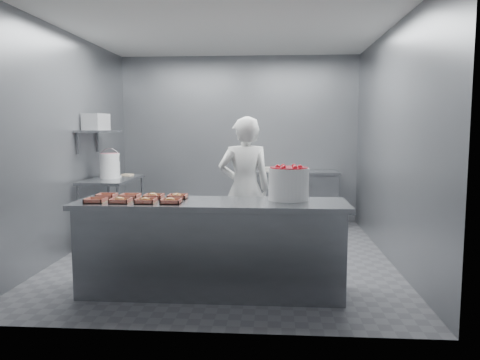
{
  "coord_description": "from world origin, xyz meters",
  "views": [
    {
      "loc": [
        0.59,
        -5.73,
        1.6
      ],
      "look_at": [
        0.2,
        -0.2,
        0.98
      ],
      "focal_mm": 35.0,
      "sensor_mm": 36.0,
      "label": 1
    }
  ],
  "objects_px": {
    "service_counter": "(211,247)",
    "strawberry_tub": "(289,183)",
    "worker": "(245,189)",
    "tray_6": "(153,196)",
    "appliance": "(96,122)",
    "tray_3": "(171,201)",
    "glaze_bucket": "(110,165)",
    "tray_5": "(130,196)",
    "tray_7": "(177,196)",
    "tray_1": "(120,200)",
    "tray_0": "(96,200)",
    "prep_table": "(113,200)",
    "tray_4": "(107,196)",
    "back_counter": "(292,198)",
    "tray_2": "(146,201)"
  },
  "relations": [
    {
      "from": "tray_1",
      "to": "tray_6",
      "type": "xyz_separation_m",
      "value": [
        0.24,
        0.29,
        0.0
      ]
    },
    {
      "from": "tray_3",
      "to": "tray_6",
      "type": "relative_size",
      "value": 1.0
    },
    {
      "from": "tray_6",
      "to": "glaze_bucket",
      "type": "bearing_deg",
      "value": 121.0
    },
    {
      "from": "glaze_bucket",
      "to": "appliance",
      "type": "xyz_separation_m",
      "value": [
        -0.15,
        -0.08,
        0.6
      ]
    },
    {
      "from": "worker",
      "to": "strawberry_tub",
      "type": "xyz_separation_m",
      "value": [
        0.49,
        -1.06,
        0.21
      ]
    },
    {
      "from": "tray_6",
      "to": "service_counter",
      "type": "bearing_deg",
      "value": -13.74
    },
    {
      "from": "tray_3",
      "to": "glaze_bucket",
      "type": "xyz_separation_m",
      "value": [
        -1.32,
        2.08,
        0.16
      ]
    },
    {
      "from": "strawberry_tub",
      "to": "glaze_bucket",
      "type": "relative_size",
      "value": 0.93
    },
    {
      "from": "tray_0",
      "to": "strawberry_tub",
      "type": "height_order",
      "value": "strawberry_tub"
    },
    {
      "from": "tray_3",
      "to": "strawberry_tub",
      "type": "height_order",
      "value": "strawberry_tub"
    },
    {
      "from": "tray_1",
      "to": "back_counter",
      "type": "bearing_deg",
      "value": 62.91
    },
    {
      "from": "service_counter",
      "to": "strawberry_tub",
      "type": "relative_size",
      "value": 6.68
    },
    {
      "from": "prep_table",
      "to": "worker",
      "type": "bearing_deg",
      "value": -21.7
    },
    {
      "from": "tray_1",
      "to": "worker",
      "type": "distance_m",
      "value": 1.73
    },
    {
      "from": "worker",
      "to": "tray_3",
      "type": "bearing_deg",
      "value": 55.38
    },
    {
      "from": "prep_table",
      "to": "tray_4",
      "type": "distance_m",
      "value": 1.92
    },
    {
      "from": "tray_6",
      "to": "appliance",
      "type": "height_order",
      "value": "appliance"
    },
    {
      "from": "worker",
      "to": "strawberry_tub",
      "type": "relative_size",
      "value": 4.44
    },
    {
      "from": "tray_6",
      "to": "tray_0",
      "type": "bearing_deg",
      "value": -148.56
    },
    {
      "from": "back_counter",
      "to": "appliance",
      "type": "relative_size",
      "value": 5.01
    },
    {
      "from": "service_counter",
      "to": "strawberry_tub",
      "type": "distance_m",
      "value": 0.97
    },
    {
      "from": "tray_0",
      "to": "tray_6",
      "type": "bearing_deg",
      "value": 31.44
    },
    {
      "from": "tray_6",
      "to": "tray_3",
      "type": "bearing_deg",
      "value": -50.55
    },
    {
      "from": "tray_0",
      "to": "tray_3",
      "type": "bearing_deg",
      "value": -0.0
    },
    {
      "from": "worker",
      "to": "tray_7",
      "type": "bearing_deg",
      "value": 49.68
    },
    {
      "from": "prep_table",
      "to": "tray_2",
      "type": "relative_size",
      "value": 6.4
    },
    {
      "from": "tray_4",
      "to": "tray_7",
      "type": "bearing_deg",
      "value": -0.0
    },
    {
      "from": "tray_1",
      "to": "tray_4",
      "type": "height_order",
      "value": "tray_1"
    },
    {
      "from": "tray_0",
      "to": "tray_4",
      "type": "height_order",
      "value": "same"
    },
    {
      "from": "tray_3",
      "to": "tray_5",
      "type": "relative_size",
      "value": 1.0
    },
    {
      "from": "tray_3",
      "to": "glaze_bucket",
      "type": "bearing_deg",
      "value": 122.29
    },
    {
      "from": "strawberry_tub",
      "to": "tray_0",
      "type": "bearing_deg",
      "value": -171.23
    },
    {
      "from": "tray_5",
      "to": "worker",
      "type": "xyz_separation_m",
      "value": [
        1.08,
        1.05,
        -0.05
      ]
    },
    {
      "from": "tray_2",
      "to": "glaze_bucket",
      "type": "xyz_separation_m",
      "value": [
        -1.08,
        2.08,
        0.16
      ]
    },
    {
      "from": "tray_4",
      "to": "tray_7",
      "type": "relative_size",
      "value": 1.0
    },
    {
      "from": "tray_7",
      "to": "appliance",
      "type": "xyz_separation_m",
      "value": [
        -1.46,
        1.71,
        0.75
      ]
    },
    {
      "from": "back_counter",
      "to": "worker",
      "type": "distance_m",
      "value": 2.2
    },
    {
      "from": "service_counter",
      "to": "worker",
      "type": "relative_size",
      "value": 1.5
    },
    {
      "from": "tray_3",
      "to": "appliance",
      "type": "relative_size",
      "value": 0.63
    },
    {
      "from": "back_counter",
      "to": "service_counter",
      "type": "bearing_deg",
      "value": -105.48
    },
    {
      "from": "prep_table",
      "to": "tray_7",
      "type": "bearing_deg",
      "value": -54.36
    },
    {
      "from": "appliance",
      "to": "tray_7",
      "type": "bearing_deg",
      "value": -36.04
    },
    {
      "from": "tray_6",
      "to": "tray_7",
      "type": "height_order",
      "value": "same"
    },
    {
      "from": "tray_0",
      "to": "appliance",
      "type": "bearing_deg",
      "value": 110.46
    },
    {
      "from": "worker",
      "to": "service_counter",
      "type": "bearing_deg",
      "value": 67.91
    },
    {
      "from": "tray_3",
      "to": "tray_5",
      "type": "distance_m",
      "value": 0.56
    },
    {
      "from": "tray_6",
      "to": "strawberry_tub",
      "type": "xyz_separation_m",
      "value": [
        1.34,
        -0.01,
        0.15
      ]
    },
    {
      "from": "service_counter",
      "to": "tray_1",
      "type": "relative_size",
      "value": 13.88
    },
    {
      "from": "service_counter",
      "to": "glaze_bucket",
      "type": "relative_size",
      "value": 6.21
    },
    {
      "from": "service_counter",
      "to": "prep_table",
      "type": "xyz_separation_m",
      "value": [
        -1.65,
        1.95,
        0.14
      ]
    }
  ]
}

